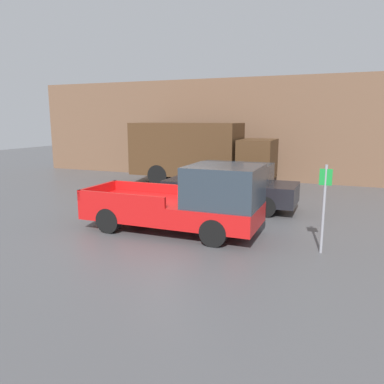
% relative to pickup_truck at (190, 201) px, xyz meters
% --- Properties ---
extents(ground_plane, '(60.00, 60.00, 0.00)m').
position_rel_pickup_truck_xyz_m(ground_plane, '(-0.29, 0.29, -0.95)').
color(ground_plane, '#4C4C4F').
extents(building_wall, '(28.00, 0.15, 5.50)m').
position_rel_pickup_truck_xyz_m(building_wall, '(-0.29, 10.35, 1.80)').
color(building_wall, brown).
rests_on(building_wall, ground).
extents(pickup_truck, '(5.25, 2.02, 2.04)m').
position_rel_pickup_truck_xyz_m(pickup_truck, '(0.00, 0.00, 0.00)').
color(pickup_truck, red).
rests_on(pickup_truck, ground).
extents(car, '(4.89, 1.88, 1.69)m').
position_rel_pickup_truck_xyz_m(car, '(0.26, 3.48, -0.09)').
color(car, black).
rests_on(car, ground).
extents(delivery_truck, '(7.19, 2.36, 3.11)m').
position_rel_pickup_truck_xyz_m(delivery_truck, '(-2.74, 7.80, 0.76)').
color(delivery_truck, '#472D19').
rests_on(delivery_truck, ground).
extents(parking_sign, '(0.30, 0.07, 2.23)m').
position_rel_pickup_truck_xyz_m(parking_sign, '(3.70, -0.34, 0.31)').
color(parking_sign, gray).
rests_on(parking_sign, ground).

